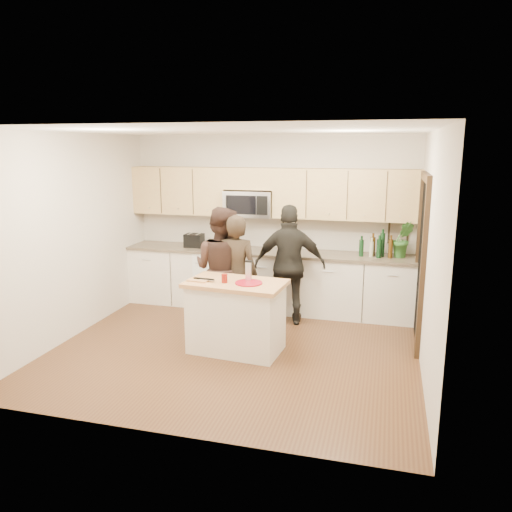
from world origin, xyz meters
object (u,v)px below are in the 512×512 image
(woman_center, at_px, (222,269))
(woman_right, at_px, (290,265))
(toaster, at_px, (194,240))
(island, at_px, (236,316))
(woman_left, at_px, (236,275))

(woman_center, xyz_separation_m, woman_right, (0.87, 0.46, 0.00))
(woman_center, bearing_deg, woman_right, -138.74)
(toaster, bearing_deg, island, -54.31)
(woman_left, bearing_deg, toaster, -53.09)
(woman_center, distance_m, woman_right, 0.98)
(woman_center, bearing_deg, woman_left, 173.76)
(woman_right, bearing_deg, toaster, -27.33)
(toaster, xyz_separation_m, woman_right, (1.67, -0.54, -0.18))
(toaster, height_order, woman_left, woman_left)
(island, height_order, woman_right, woman_right)
(woman_left, xyz_separation_m, woman_center, (-0.23, 0.08, 0.04))
(island, distance_m, woman_center, 0.92)
(island, xyz_separation_m, toaster, (-1.23, 1.71, 0.59))
(island, distance_m, woman_right, 1.32)
(woman_left, relative_size, woman_right, 0.95)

